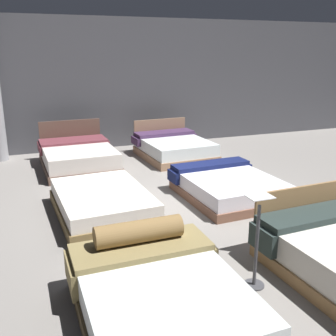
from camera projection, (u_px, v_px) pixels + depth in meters
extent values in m
cube|color=gray|center=(168.00, 202.00, 7.14)|extent=(18.00, 18.00, 0.02)
cube|color=#47474C|center=(109.00, 84.00, 10.70)|extent=(18.00, 0.06, 3.50)
cube|color=brown|center=(162.00, 315.00, 3.92)|extent=(1.59, 2.06, 0.19)
cube|color=silver|center=(162.00, 294.00, 3.86)|extent=(1.53, 2.00, 0.28)
cube|color=olive|center=(141.00, 247.00, 4.42)|extent=(1.56, 0.62, 0.07)
cube|color=olive|center=(71.00, 275.00, 4.20)|extent=(0.07, 0.61, 0.30)
cube|color=olive|center=(204.00, 249.00, 4.74)|extent=(0.07, 0.61, 0.30)
cylinder|color=olive|center=(139.00, 231.00, 4.44)|extent=(1.01, 0.27, 0.26)
cube|color=olive|center=(299.00, 215.00, 5.46)|extent=(1.50, 0.11, 0.86)
cube|color=#293533|center=(314.00, 215.00, 5.19)|extent=(1.59, 0.55, 0.09)
cube|color=#293533|center=(263.00, 240.00, 4.94)|extent=(0.11, 0.49, 0.30)
cube|color=brown|center=(103.00, 209.00, 6.53)|extent=(1.55, 2.13, 0.19)
cube|color=silver|center=(102.00, 197.00, 6.47)|extent=(1.48, 2.07, 0.23)
cube|color=brown|center=(229.00, 194.00, 7.29)|extent=(1.67, 1.97, 0.16)
cube|color=silver|center=(229.00, 183.00, 7.23)|extent=(1.61, 1.91, 0.25)
cube|color=#131B48|center=(211.00, 165.00, 7.82)|extent=(1.59, 0.48, 0.08)
cube|color=#131B48|center=(173.00, 177.00, 7.56)|extent=(0.10, 0.42, 0.21)
cube|color=#131B48|center=(245.00, 167.00, 8.16)|extent=(0.10, 0.42, 0.21)
cube|color=brown|center=(79.00, 165.00, 9.10)|extent=(1.65, 2.13, 0.18)
cube|color=silver|center=(78.00, 154.00, 9.03)|extent=(1.59, 2.07, 0.33)
cube|color=brown|center=(71.00, 139.00, 9.92)|extent=(1.50, 0.08, 0.97)
cube|color=brown|center=(73.00, 141.00, 9.55)|extent=(1.59, 0.78, 0.05)
cube|color=brown|center=(40.00, 148.00, 9.30)|extent=(0.07, 0.74, 0.19)
cube|color=brown|center=(105.00, 143.00, 9.87)|extent=(0.07, 0.74, 0.19)
cube|color=#8E6B50|center=(175.00, 154.00, 10.00)|extent=(1.69, 2.03, 0.18)
cube|color=silver|center=(175.00, 145.00, 9.93)|extent=(1.63, 1.97, 0.29)
cube|color=#8E6B50|center=(160.00, 134.00, 10.76)|extent=(1.49, 0.12, 0.85)
cube|color=#432B4D|center=(164.00, 133.00, 10.48)|extent=(1.59, 0.61, 0.09)
cube|color=#432B4D|center=(136.00, 141.00, 10.20)|extent=(0.12, 0.53, 0.19)
cube|color=#432B4D|center=(191.00, 136.00, 10.83)|extent=(0.12, 0.53, 0.19)
cylinder|color=#3F3F44|center=(254.00, 285.00, 4.57)|extent=(0.24, 0.24, 0.02)
cylinder|color=#3F3F44|center=(257.00, 247.00, 4.43)|extent=(0.04, 0.04, 1.01)
cube|color=white|center=(260.00, 197.00, 4.26)|extent=(0.28, 0.20, 0.01)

